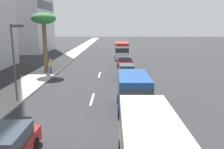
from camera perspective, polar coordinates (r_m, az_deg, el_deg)
name	(u,v)px	position (r m, az deg, el deg)	size (l,w,h in m)	color
ground_plane	(102,66)	(34.91, -2.42, 2.01)	(198.00, 198.00, 0.00)	#2D2D30
sidewalk_right	(55,66)	(35.93, -13.55, 2.10)	(162.00, 3.20, 0.15)	#B2ADA3
lane_stripe_mid	(92,99)	(19.36, -4.81, -5.93)	(3.20, 0.16, 0.01)	silver
lane_stripe_far	(99,75)	(28.79, -3.04, -0.05)	(3.20, 0.16, 0.01)	silver
car_lead	(126,72)	(26.59, 3.48, 0.64)	(4.43, 1.83, 1.63)	black
car_second	(124,62)	(33.87, 2.84, 3.01)	(4.43, 1.82, 1.60)	#A51E1E
van_fourth	(149,143)	(9.48, 8.85, -15.95)	(5.25, 2.23, 2.58)	beige
minibus_fifth	(122,50)	(42.44, 2.33, 5.96)	(6.16, 2.41, 2.97)	silver
van_sixth	(133,90)	(16.51, 5.19, -3.81)	(4.67, 2.20, 2.54)	#1E478C
pedestrian_near_lamp	(51,65)	(29.97, -14.62, 2.25)	(0.32, 0.23, 1.78)	navy
palm_tree	(44,22)	(29.98, -16.17, 12.14)	(2.96, 2.96, 7.25)	brown
street_lamp	(15,54)	(19.06, -22.41, 4.71)	(0.24, 0.97, 5.84)	#4C4C51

